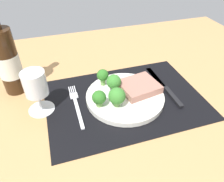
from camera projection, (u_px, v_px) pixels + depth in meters
ground_plane at (125, 103)px, 67.00cm from camera, size 140.00×110.00×3.00cm
placemat at (125, 99)px, 65.97cm from camera, size 47.17×33.26×0.30cm
plate at (125, 97)px, 65.39cm from camera, size 23.63×23.63×1.60cm
steak at (139, 87)px, 66.19cm from camera, size 12.61×11.54×2.30cm
broccoli_center at (114, 82)px, 64.29cm from camera, size 4.41×4.41×5.68cm
broccoli_near_fork at (99, 98)px, 59.35cm from camera, size 3.98×3.98×4.98cm
broccoli_near_steak at (117, 96)px, 58.95cm from camera, size 4.81×4.81×5.93cm
broccoli_front_edge at (103, 76)px, 66.92cm from camera, size 3.73×3.73×5.46cm
fork at (76, 105)px, 63.32cm from camera, size 2.40×19.20×0.50cm
knife at (166, 88)px, 69.47cm from camera, size 1.80×23.00×0.80cm
wine_bottle at (7, 61)px, 63.33cm from camera, size 6.83×6.83×30.39cm
wine_glass at (36, 87)px, 57.42cm from camera, size 7.46×7.46×12.82cm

